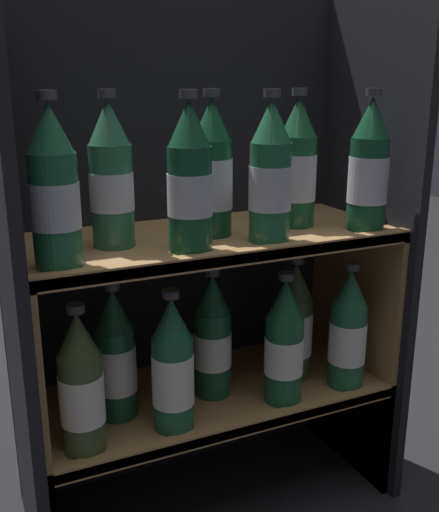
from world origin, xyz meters
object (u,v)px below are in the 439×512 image
bottle_lower_back_0 (115,358)px  bottle_lower_front_3 (348,332)px  bottle_lower_front_1 (173,369)px  bottle_lower_back_2 (295,324)px  bottle_upper_front_1 (190,182)px  bottle_lower_front_0 (81,387)px  bottle_upper_front_3 (369,169)px  bottle_lower_back_1 (212,339)px  bottle_upper_back_1 (211,173)px  bottle_upper_back_2 (297,167)px  bottle_lower_front_2 (284,345)px  bottle_upper_back_0 (111,179)px  bottle_upper_front_0 (54,192)px  bottle_upper_front_2 (270,176)px

bottle_lower_back_0 → bottle_lower_front_3: bearing=-10.3°
bottle_lower_front_1 → bottle_lower_back_2: 0.31m
bottle_upper_front_1 → bottle_lower_back_2: (0.27, 0.08, -0.33)m
bottle_lower_front_0 → bottle_lower_back_2: size_ratio=1.00×
bottle_upper_front_3 → bottle_lower_back_1: (-0.29, 0.08, -0.33)m
bottle_upper_back_1 → bottle_lower_front_1: (-0.11, -0.08, -0.33)m
bottle_lower_back_1 → bottle_upper_front_3: bearing=-16.2°
bottle_upper_front_3 → bottle_upper_back_2: size_ratio=1.00×
bottle_lower_back_0 → bottle_lower_back_2: bearing=0.0°
bottle_upper_front_3 → bottle_lower_front_3: size_ratio=1.00×
bottle_upper_front_1 → bottle_lower_front_3: (0.34, -0.00, -0.33)m
bottle_lower_back_2 → bottle_lower_front_2: bearing=-132.0°
bottle_lower_front_0 → bottle_lower_front_3: bearing=0.0°
bottle_upper_back_0 → bottle_upper_back_1: same height
bottle_upper_back_0 → bottle_lower_back_0: size_ratio=1.00×
bottle_upper_back_1 → bottle_lower_back_2: 0.38m
bottle_lower_front_2 → bottle_lower_back_0: (-0.31, 0.08, -0.00)m
bottle_upper_front_0 → bottle_lower_front_0: (0.02, 0.00, -0.33)m
bottle_upper_front_0 → bottle_lower_front_3: 0.65m
bottle_lower_back_1 → bottle_lower_back_2: same height
bottle_lower_front_0 → bottle_lower_front_3: size_ratio=1.00×
bottle_upper_front_1 → bottle_upper_front_3: 0.36m
bottle_upper_back_2 → bottle_upper_front_1: bearing=-162.1°
bottle_upper_front_1 → bottle_upper_front_3: same height
bottle_upper_front_2 → bottle_lower_back_2: size_ratio=1.00×
bottle_lower_front_0 → bottle_upper_back_1: bearing=16.8°
bottle_lower_front_0 → bottle_lower_back_2: bearing=10.1°
bottle_upper_front_2 → bottle_lower_back_2: (0.11, 0.08, -0.33)m
bottle_lower_back_0 → bottle_upper_back_1: bearing=0.0°
bottle_lower_back_2 → bottle_upper_front_2: bearing=-143.9°
bottle_upper_back_1 → bottle_lower_front_0: 0.44m
bottle_upper_front_0 → bottle_lower_back_1: bearing=15.7°
bottle_upper_front_3 → bottle_lower_front_1: (-0.40, 0.00, -0.33)m
bottle_upper_front_0 → bottle_upper_front_2: size_ratio=1.00×
bottle_lower_front_1 → bottle_lower_front_3: same height
bottle_upper_front_0 → bottle_lower_back_0: size_ratio=1.00×
bottle_upper_back_1 → bottle_upper_back_0: bearing=180.0°
bottle_upper_front_0 → bottle_upper_back_0: bearing=37.3°
bottle_upper_back_1 → bottle_lower_front_1: bearing=-143.7°
bottle_upper_back_2 → bottle_lower_back_1: bearing=180.0°
bottle_upper_front_2 → bottle_lower_front_3: 0.38m
bottle_upper_front_1 → bottle_lower_back_1: 0.35m
bottle_upper_front_2 → bottle_lower_front_1: (-0.19, 0.00, -0.33)m
bottle_lower_front_1 → bottle_lower_front_2: same height
bottle_upper_front_1 → bottle_upper_front_3: size_ratio=1.00×
bottle_upper_front_3 → bottle_lower_front_0: 0.65m
bottle_lower_back_0 → bottle_lower_back_1: size_ratio=1.00×
bottle_lower_front_0 → bottle_lower_front_1: bearing=0.0°
bottle_upper_front_0 → bottle_lower_front_2: bearing=0.0°
bottle_upper_back_1 → bottle_lower_front_2: bottle_upper_back_1 is taller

